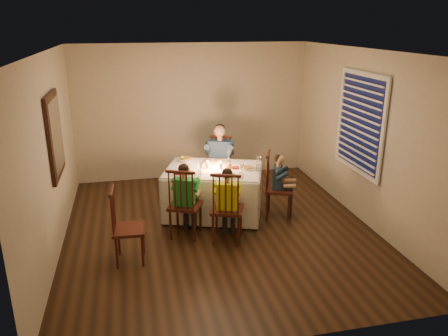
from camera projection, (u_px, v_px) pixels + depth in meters
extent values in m
plane|color=black|center=(219.00, 229.00, 6.57)|extent=(5.00, 5.00, 0.00)
cube|color=beige|center=(51.00, 156.00, 5.69)|extent=(0.02, 5.00, 2.60)
cube|color=beige|center=(364.00, 137.00, 6.62)|extent=(0.02, 5.00, 2.60)
cube|color=beige|center=(193.00, 112.00, 8.47)|extent=(4.50, 0.02, 2.60)
plane|color=white|center=(219.00, 51.00, 5.74)|extent=(5.00, 5.00, 0.00)
cube|color=silver|center=(213.00, 170.00, 6.85)|extent=(1.72, 1.46, 0.04)
cube|color=silver|center=(218.00, 180.00, 7.47)|extent=(1.42, 0.51, 0.72)
cube|color=silver|center=(209.00, 205.00, 6.47)|extent=(1.42, 0.51, 0.72)
cube|color=silver|center=(260.00, 194.00, 6.88)|extent=(0.38, 1.03, 0.72)
cube|color=silver|center=(168.00, 190.00, 7.05)|extent=(0.38, 1.03, 0.72)
cylinder|color=silver|center=(218.00, 162.00, 7.14)|extent=(0.33, 0.33, 0.02)
cylinder|color=silver|center=(189.00, 174.00, 6.57)|extent=(0.33, 0.33, 0.02)
cylinder|color=silver|center=(230.00, 176.00, 6.48)|extent=(0.33, 0.33, 0.02)
cylinder|color=silver|center=(247.00, 168.00, 6.81)|extent=(0.33, 0.33, 0.02)
cylinder|color=white|center=(208.00, 165.00, 6.84)|extent=(0.06, 0.06, 0.10)
cylinder|color=white|center=(220.00, 166.00, 6.81)|extent=(0.06, 0.06, 0.10)
sphere|color=yellow|center=(182.00, 159.00, 7.19)|extent=(0.09, 0.09, 0.09)
sphere|color=orange|center=(229.00, 166.00, 6.85)|extent=(0.08, 0.08, 0.08)
imported|color=silver|center=(186.00, 160.00, 7.16)|extent=(0.30, 0.30, 0.06)
cube|color=black|center=(55.00, 136.00, 5.91)|extent=(0.05, 0.95, 1.15)
cube|color=white|center=(57.00, 135.00, 5.92)|extent=(0.01, 0.78, 0.98)
cube|color=#0D1236|center=(361.00, 123.00, 6.64)|extent=(0.01, 1.20, 1.40)
cube|color=white|center=(360.00, 123.00, 6.64)|extent=(0.03, 1.34, 1.54)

